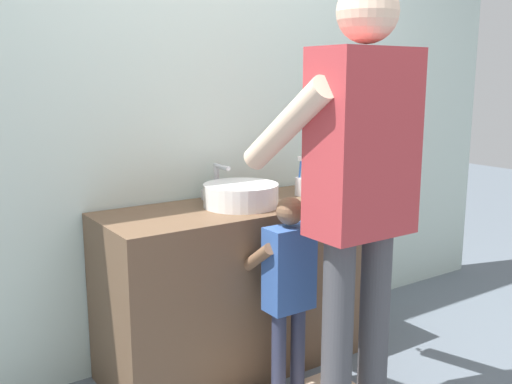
# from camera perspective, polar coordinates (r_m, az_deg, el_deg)

# --- Properties ---
(back_wall) EXTENTS (4.40, 0.08, 2.70)m
(back_wall) POSITION_cam_1_polar(r_m,az_deg,el_deg) (3.04, -5.07, 9.41)
(back_wall) COLOR silver
(back_wall) RESTS_ON ground
(vanity_cabinet) EXTENTS (1.37, 0.54, 0.83)m
(vanity_cabinet) POSITION_cam_1_polar(r_m,az_deg,el_deg) (2.95, -1.66, -9.20)
(vanity_cabinet) COLOR brown
(vanity_cabinet) RESTS_ON ground
(sink_basin) EXTENTS (0.37, 0.37, 0.11)m
(sink_basin) POSITION_cam_1_polar(r_m,az_deg,el_deg) (2.81, -1.50, -0.27)
(sink_basin) COLOR white
(sink_basin) RESTS_ON vanity_cabinet
(faucet) EXTENTS (0.18, 0.14, 0.18)m
(faucet) POSITION_cam_1_polar(r_m,az_deg,el_deg) (2.98, -3.79, 0.89)
(faucet) COLOR #B7BABF
(faucet) RESTS_ON vanity_cabinet
(toothbrush_cup) EXTENTS (0.07, 0.07, 0.21)m
(toothbrush_cup) POSITION_cam_1_polar(r_m,az_deg,el_deg) (3.07, 4.49, 0.61)
(toothbrush_cup) COLOR silver
(toothbrush_cup) RESTS_ON vanity_cabinet
(child_toddler) EXTENTS (0.29, 0.29, 0.94)m
(child_toddler) POSITION_cam_1_polar(r_m,az_deg,el_deg) (2.59, 3.16, -8.68)
(child_toddler) COLOR #2D334C
(child_toddler) RESTS_ON ground
(adult_parent) EXTENTS (0.56, 0.58, 1.80)m
(adult_parent) POSITION_cam_1_polar(r_m,az_deg,el_deg) (2.31, 10.07, 2.02)
(adult_parent) COLOR #47474C
(adult_parent) RESTS_ON ground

